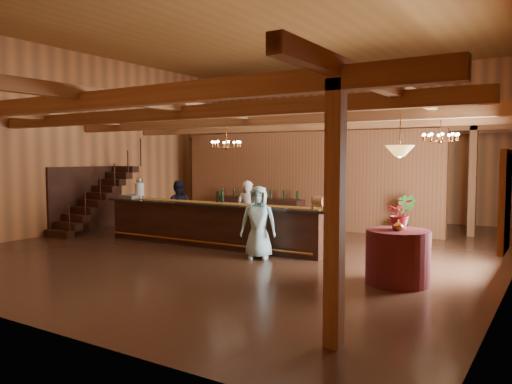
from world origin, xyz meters
The scene contains 27 objects.
floor centered at (0.00, 0.00, 0.00)m, with size 14.00×14.00×0.00m, color #41281A.
ceiling centered at (0.00, 0.00, 5.50)m, with size 14.00×14.00×0.00m, color olive.
wall_back centered at (0.00, 7.00, 2.75)m, with size 12.00×0.10×5.50m, color #C17741.
wall_left centered at (-6.00, 0.00, 2.75)m, with size 0.10×14.00×5.50m, color #C17741.
beam_grid centered at (0.00, 0.51, 3.24)m, with size 11.90×13.90×0.39m.
support_posts centered at (0.00, -0.50, 1.60)m, with size 9.20×10.20×3.20m.
partition_wall centered at (-0.50, 3.50, 1.55)m, with size 9.00×0.18×3.10m, color brown.
window_right_front centered at (5.95, -1.60, 1.55)m, with size 0.12×1.05×1.75m, color white.
staircase centered at (-5.45, -0.74, 1.00)m, with size 1.00×2.80×2.00m.
backroom_boxes centered at (-0.29, 5.50, 0.53)m, with size 4.10×0.60×1.10m.
tasting_bar centered at (-0.95, -0.76, 0.57)m, with size 6.69×0.93×1.13m.
beverage_dispenser centered at (-3.53, -0.73, 1.40)m, with size 0.26×0.26×0.60m.
glass_rack_tray centered at (-3.72, -0.84, 1.16)m, with size 0.50×0.50×0.10m, color gray.
raffle_drum centered at (2.10, -0.78, 1.29)m, with size 0.34×0.24×0.30m.
bar_bottle_0 centered at (-0.84, -0.63, 1.26)m, with size 0.07×0.07×0.30m, color black.
bar_bottle_1 centered at (-0.68, -0.63, 1.26)m, with size 0.07×0.07×0.30m, color black.
backbar_shelf centered at (-1.93, 3.14, 0.47)m, with size 3.33×0.52×0.94m, color #3B1C14.
round_table centered at (4.28, -2.11, 0.49)m, with size 1.14×1.14×0.98m, color #5A1629.
chandelier_left centered at (-1.16, 0.22, 2.65)m, with size 0.80×0.80×0.70m.
chandelier_right centered at (4.29, 1.08, 2.76)m, with size 0.80×0.80×0.60m.
pendant_lamp centered at (4.28, -2.11, 2.40)m, with size 0.52×0.52×0.90m.
bartender centered at (-0.39, 0.10, 0.84)m, with size 0.61×0.40×1.67m, color silver.
staff_second centered at (-2.66, -0.09, 0.81)m, with size 0.79×0.61×1.62m, color black.
guest centered at (0.96, -1.52, 0.83)m, with size 0.81×0.53×1.65m, color #A6DFE9.
floor_plant centered at (2.91, 3.06, 0.62)m, with size 0.69×0.55×1.25m, color #2D6E23.
table_flowers centered at (4.29, -2.00, 1.27)m, with size 0.51×0.44×0.57m, color #CA2542.
table_vase centered at (4.30, -2.21, 1.14)m, with size 0.16×0.16×0.31m, color #A56630.
Camera 1 is at (6.83, -10.98, 2.29)m, focal length 35.00 mm.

